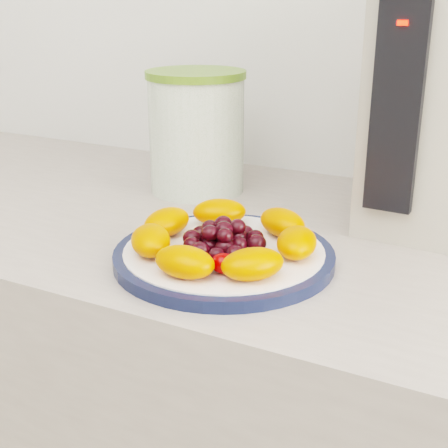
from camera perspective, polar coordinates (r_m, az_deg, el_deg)
The scene contains 7 objects.
plate_rim at distance 0.77m, azimuth 0.00°, elevation -2.95°, with size 0.27×0.27×0.01m, color #101937.
plate_face at distance 0.77m, azimuth 0.00°, elevation -2.88°, with size 0.25×0.25×0.02m, color white.
canister at distance 1.03m, azimuth -2.52°, elevation 8.06°, with size 0.15×0.15×0.19m, color #315F13.
canister_lid at distance 1.02m, azimuth -2.61°, elevation 13.52°, with size 0.16×0.16×0.01m, color #587C26.
appliance_panel at distance 0.81m, azimuth 15.53°, elevation 10.16°, with size 0.06×0.02×0.26m, color black.
appliance_led at distance 0.78m, azimuth 16.03°, elevation 17.27°, with size 0.01×0.01×0.01m, color #FF0C05.
fruit_plate at distance 0.76m, azimuth -0.21°, elevation -1.24°, with size 0.23×0.23×0.04m.
Camera 1 is at (0.30, 0.43, 1.22)m, focal length 50.00 mm.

